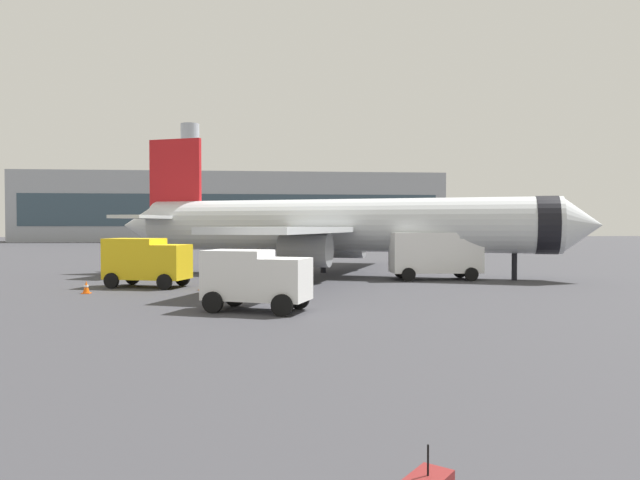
# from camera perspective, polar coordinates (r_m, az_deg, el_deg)

# --- Properties ---
(airplane_at_gate) EXTENTS (34.51, 31.61, 10.50)m
(airplane_at_gate) POSITION_cam_1_polar(r_m,az_deg,el_deg) (41.79, 1.79, 1.42)
(airplane_at_gate) COLOR silver
(airplane_at_gate) RESTS_ON ground
(service_truck) EXTENTS (5.24, 3.68, 2.90)m
(service_truck) POSITION_cam_1_polar(r_m,az_deg,el_deg) (35.64, -16.87, -1.92)
(service_truck) COLOR yellow
(service_truck) RESTS_ON ground
(fuel_truck) EXTENTS (6.06, 2.84, 3.20)m
(fuel_truck) POSITION_cam_1_polar(r_m,az_deg,el_deg) (39.62, 11.27, -1.33)
(fuel_truck) COLOR white
(fuel_truck) RESTS_ON ground
(cargo_van) EXTENTS (4.83, 3.64, 2.60)m
(cargo_van) POSITION_cam_1_polar(r_m,az_deg,el_deg) (24.60, -6.44, -3.69)
(cargo_van) COLOR white
(cargo_van) RESTS_ON ground
(safety_cone_near) EXTENTS (0.44, 0.44, 0.70)m
(safety_cone_near) POSITION_cam_1_polar(r_m,az_deg,el_deg) (33.35, -22.22, -4.36)
(safety_cone_near) COLOR #F2590C
(safety_cone_near) RESTS_ON ground
(safety_cone_mid) EXTENTS (0.44, 0.44, 0.61)m
(safety_cone_mid) POSITION_cam_1_polar(r_m,az_deg,el_deg) (33.24, -11.59, -4.38)
(safety_cone_mid) COLOR #F2590C
(safety_cone_mid) RESTS_ON ground
(safety_cone_far) EXTENTS (0.44, 0.44, 0.63)m
(safety_cone_far) POSITION_cam_1_polar(r_m,az_deg,el_deg) (53.44, 7.97, -2.19)
(safety_cone_far) COLOR #F2590C
(safety_cone_far) RESTS_ON ground
(safety_cone_outer) EXTENTS (0.44, 0.44, 0.83)m
(safety_cone_outer) POSITION_cam_1_polar(r_m,az_deg,el_deg) (46.93, -8.20, -2.56)
(safety_cone_outer) COLOR #F2590C
(safety_cone_outer) RESTS_ON ground
(terminal_building) EXTENTS (99.85, 16.97, 28.28)m
(terminal_building) POSITION_cam_1_polar(r_m,az_deg,el_deg) (141.07, -8.48, 3.24)
(terminal_building) COLOR #9EA3AD
(terminal_building) RESTS_ON ground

